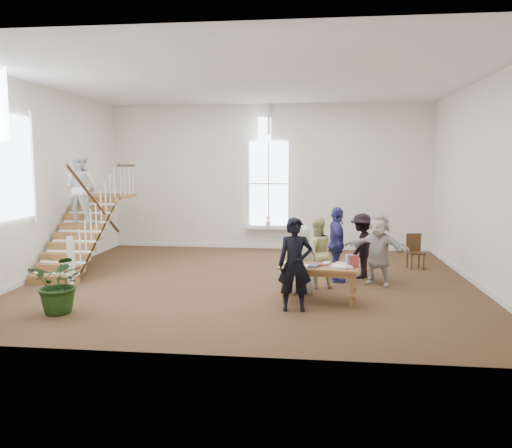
# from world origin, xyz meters

# --- Properties ---
(ground) EXTENTS (10.00, 10.00, 0.00)m
(ground) POSITION_xyz_m (0.00, 0.00, 0.00)
(ground) COLOR #4B321D
(ground) RESTS_ON ground
(room_shell) EXTENTS (10.49, 10.00, 10.00)m
(room_shell) POSITION_xyz_m (-0.00, 4.39, 0.40)
(room_shell) COLOR white
(room_shell) RESTS_ON ground
(staircase) EXTENTS (1.10, 4.10, 2.92)m
(staircase) POSITION_xyz_m (-4.34, 0.75, 1.62)
(staircase) COLOR brown
(staircase) RESTS_ON ground
(library_table) EXTENTS (1.59, 0.95, 0.76)m
(library_table) POSITION_xyz_m (1.52, -1.55, 0.62)
(library_table) COLOR brown
(library_table) RESTS_ON ground
(police_officer) EXTENTS (0.65, 0.46, 1.71)m
(police_officer) POSITION_xyz_m (1.07, -2.20, 0.86)
(police_officer) COLOR black
(police_officer) RESTS_ON ground
(elderly_woman) EXTENTS (0.73, 0.50, 1.43)m
(elderly_woman) POSITION_xyz_m (1.17, -0.95, 0.71)
(elderly_woman) COLOR beige
(elderly_woman) RESTS_ON ground
(person_yellow) EXTENTS (0.89, 0.78, 1.54)m
(person_yellow) POSITION_xyz_m (1.47, -0.45, 0.77)
(person_yellow) COLOR #CDC680
(person_yellow) RESTS_ON ground
(woman_cluster_a) EXTENTS (0.47, 1.02, 1.71)m
(woman_cluster_a) POSITION_xyz_m (1.92, 0.16, 0.85)
(woman_cluster_a) COLOR navy
(woman_cluster_a) RESTS_ON ground
(woman_cluster_b) EXTENTS (0.91, 1.13, 1.52)m
(woman_cluster_b) POSITION_xyz_m (2.52, 0.61, 0.76)
(woman_cluster_b) COLOR black
(woman_cluster_b) RESTS_ON ground
(woman_cluster_c) EXTENTS (1.53, 1.10, 1.59)m
(woman_cluster_c) POSITION_xyz_m (2.82, -0.04, 0.80)
(woman_cluster_c) COLOR beige
(woman_cluster_c) RESTS_ON ground
(floor_plant) EXTENTS (1.01, 0.88, 1.10)m
(floor_plant) POSITION_xyz_m (-3.10, -2.84, 0.55)
(floor_plant) COLOR #173210
(floor_plant) RESTS_ON ground
(side_chair) EXTENTS (0.45, 0.45, 0.89)m
(side_chair) POSITION_xyz_m (3.99, 1.85, 0.49)
(side_chair) COLOR #331D0D
(side_chair) RESTS_ON ground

